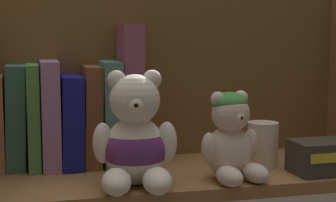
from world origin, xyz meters
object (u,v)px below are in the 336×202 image
object	(u,v)px
book_3	(50,113)
book_4	(71,120)
book_2	(33,115)
book_5	(91,115)
teddy_bear_larger	(135,141)
book_1	(16,117)
book_0	(0,122)
small_product_box	(326,157)
teddy_bear_smaller	(231,138)
book_6	(109,112)
pillar_candle	(263,144)
book_7	(128,94)

from	to	relation	value
book_3	book_4	world-z (taller)	book_3
book_2	book_5	size ratio (longest dim) A/B	1.03
book_2	teddy_bear_larger	world-z (taller)	book_2
book_1	book_5	world-z (taller)	book_1
book_0	small_product_box	xyz separation A→B (cm)	(52.12, -16.58, -5.27)
book_0	teddy_bear_larger	xyz separation A→B (cm)	(20.15, -16.49, -1.08)
teddy_bear_smaller	book_3	bearing A→B (deg)	148.84
book_6	book_3	bearing A→B (deg)	180.00
book_2	book_0	bearing A→B (deg)	180.00
book_0	pillar_candle	xyz separation A→B (cm)	(43.85, -9.85, -4.11)
book_2	teddy_bear_smaller	distance (cm)	34.25
book_4	book_6	xyz separation A→B (cm)	(6.76, 0.00, 1.19)
book_2	book_7	distance (cm)	16.95
book_0	book_7	xyz separation A→B (cm)	(22.16, 0.00, 4.22)
book_2	book_3	xyz separation A→B (cm)	(2.79, 0.00, 0.27)
book_5	book_6	xyz separation A→B (cm)	(3.28, 0.00, 0.41)
book_5	teddy_bear_larger	size ratio (longest dim) A/B	0.99
book_3	book_7	bearing A→B (deg)	0.00
book_3	book_4	size ratio (longest dim) A/B	1.16
teddy_bear_larger	small_product_box	world-z (taller)	teddy_bear_larger
book_7	teddy_bear_larger	size ratio (longest dim) A/B	1.39
small_product_box	pillar_candle	bearing A→B (deg)	140.82
teddy_bear_larger	book_0	bearing A→B (deg)	140.71
book_1	book_5	distance (cm)	12.68
book_7	pillar_candle	size ratio (longest dim) A/B	3.15
pillar_candle	small_product_box	world-z (taller)	pillar_candle
book_1	book_6	distance (cm)	15.97
book_4	book_7	bearing A→B (deg)	0.00
book_3	small_product_box	world-z (taller)	book_3
book_3	teddy_bear_larger	bearing A→B (deg)	-54.34
book_4	book_6	distance (cm)	6.87
book_0	book_7	world-z (taller)	book_7
book_0	book_6	xyz separation A→B (cm)	(18.62, 0.00, 1.10)
book_7	pillar_candle	distance (cm)	25.23
book_0	small_product_box	distance (cm)	54.94
teddy_bear_smaller	teddy_bear_larger	bearing A→B (deg)	-179.79
book_4	teddy_bear_smaller	distance (cm)	28.82
book_4	small_product_box	size ratio (longest dim) A/B	1.41
book_6	pillar_candle	world-z (taller)	book_6
teddy_bear_smaller	book_1	bearing A→B (deg)	153.42
small_product_box	book_4	bearing A→B (deg)	157.61
book_0	book_7	distance (cm)	22.56
book_3	book_4	bearing A→B (deg)	0.00
book_4	pillar_candle	xyz separation A→B (cm)	(31.99, -9.85, -4.02)
pillar_candle	teddy_bear_larger	bearing A→B (deg)	-164.34
book_5	teddy_bear_smaller	distance (cm)	26.09
teddy_bear_smaller	small_product_box	xyz separation A→B (cm)	(16.61, -0.15, -3.93)
teddy_bear_smaller	book_7	bearing A→B (deg)	129.07
pillar_candle	small_product_box	distance (cm)	10.73
book_6	teddy_bear_smaller	distance (cm)	23.68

